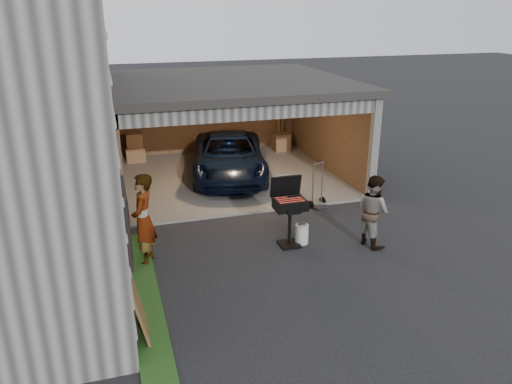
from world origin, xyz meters
The scene contains 10 objects.
ground centered at (0.00, 0.00, 0.00)m, with size 80.00×80.00×0.00m, color black.
groundcover_strip centered at (-2.25, -1.00, 0.03)m, with size 0.50×8.00×0.06m, color #193814.
garage centered at (0.76, 6.79, 1.87)m, with size 6.80×6.30×2.90m.
minivan centered at (0.77, 6.37, 0.62)m, with size 2.04×4.43×1.23m, color black.
woman centered at (-2.10, 1.73, 0.93)m, with size 0.68×0.45×1.86m, color silver.
man centered at (2.60, 1.18, 0.78)m, with size 0.76×0.59×1.56m, color #431C1A.
bbq_grill centered at (0.90, 1.66, 0.89)m, with size 0.67×0.59×1.49m.
propane_tank centered at (1.19, 1.65, 0.22)m, with size 0.29×0.29×0.43m, color silver.
plywood_panel centered at (-2.40, -0.62, 0.48)m, with size 0.04×0.88×0.98m, color brown.
hand_truck centered at (2.38, 3.47, 0.23)m, with size 0.54×0.49×1.18m.
Camera 1 is at (-2.58, -7.40, 4.82)m, focal length 35.00 mm.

